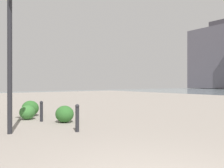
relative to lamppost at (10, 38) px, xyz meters
The scene contains 7 objects.
building_annex 74.47m from the lamppost, 68.23° to the right, with size 17.95×10.51×21.70m.
lamppost is the anchor object (origin of this frame).
bollard_near 3.18m from the lamppost, 119.50° to the right, with size 0.13×0.13×0.87m.
bollard_mid 3.27m from the lamppost, 44.38° to the right, with size 0.13×0.13×0.83m.
shrub_low 4.48m from the lamppost, 25.55° to the right, with size 0.84×0.76×0.72m.
shrub_round 3.73m from the lamppost, 26.48° to the right, with size 0.71×0.63×0.60m.
shrub_wide 3.45m from the lamppost, 69.92° to the right, with size 0.77×0.70×0.66m.
Camera 1 is at (-1.91, 2.07, 1.53)m, focal length 34.90 mm.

